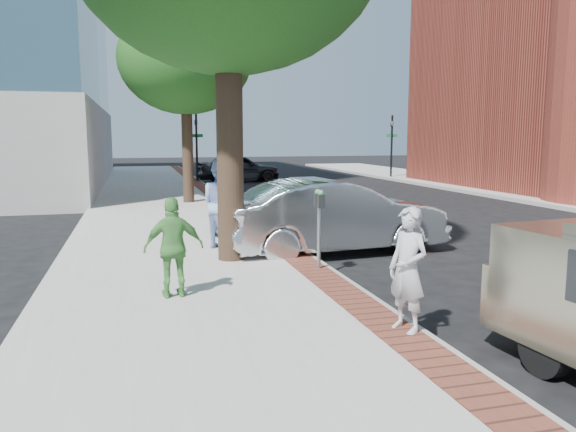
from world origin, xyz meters
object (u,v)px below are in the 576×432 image
object	(u,v)px
person_green	(174,247)
bg_car	(238,168)
person_gray	(408,270)
person_officer	(221,204)
sedan_silver	(334,216)
parking_meter	(319,212)

from	to	relation	value
person_green	bg_car	bearing A→B (deg)	-105.21
person_gray	bg_car	bearing A→B (deg)	155.26
person_green	bg_car	distance (m)	23.59
person_officer	person_green	bearing A→B (deg)	129.81
person_gray	sedan_silver	world-z (taller)	person_gray
parking_meter	person_green	size ratio (longest dim) A/B	0.96
parking_meter	person_green	distance (m)	2.93
person_gray	sedan_silver	bearing A→B (deg)	150.56
bg_car	person_gray	bearing A→B (deg)	169.38
person_green	sedan_silver	distance (m)	4.80
sedan_silver	bg_car	bearing A→B (deg)	-9.58
person_gray	person_officer	xyz separation A→B (m)	(-1.45, 5.93, 0.18)
person_officer	person_green	world-z (taller)	person_officer
bg_car	person_green	bearing A→B (deg)	162.27
person_gray	sedan_silver	xyz separation A→B (m)	(0.97, 5.40, -0.11)
person_officer	sedan_silver	world-z (taller)	person_officer
parking_meter	person_green	world-z (taller)	person_green
parking_meter	person_gray	size ratio (longest dim) A/B	0.93
sedan_silver	person_green	bearing A→B (deg)	124.53
person_gray	person_green	world-z (taller)	person_gray
person_green	bg_car	world-z (taller)	person_green
person_gray	person_green	distance (m)	3.57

